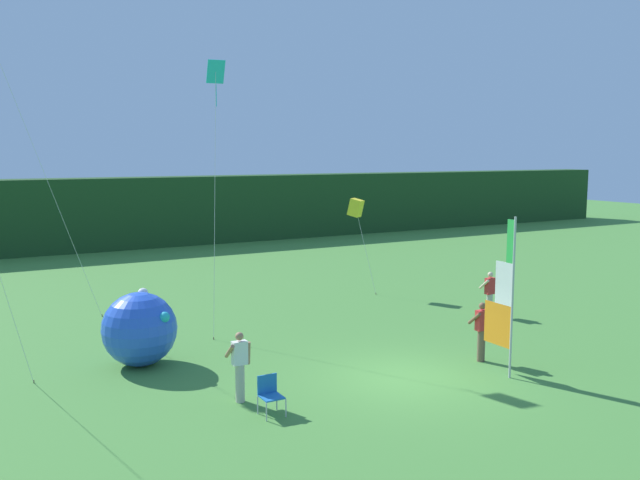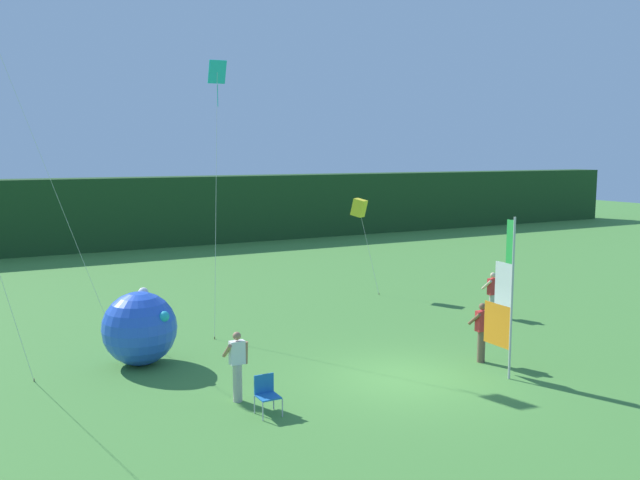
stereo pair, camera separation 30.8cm
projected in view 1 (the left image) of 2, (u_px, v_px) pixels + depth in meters
The scene contains 10 objects.
ground_plane at pixel (403, 378), 17.63m from camera, with size 120.00×120.00×0.00m, color #478438.
distant_treeline at pixel (137, 212), 41.80m from camera, with size 80.00×2.40×4.38m, color #1E421E.
banner_flag at pixel (504, 300), 17.66m from camera, with size 0.06×1.03×4.29m.
person_near_banner at pixel (240, 365), 15.86m from camera, with size 0.55×0.48×1.71m.
person_mid_field at pixel (482, 330), 18.96m from camera, with size 0.55×0.48×1.71m.
person_far_left at pixel (490, 292), 24.29m from camera, with size 0.55×0.48×1.62m.
inflatable_balloon at pixel (140, 329), 18.59m from camera, with size 2.07×2.07×2.11m.
folding_chair at pixel (270, 392), 15.17m from camera, with size 0.51×0.51×0.89m.
kite_yellow_box_1 at pixel (356, 208), 28.19m from camera, with size 0.78×1.41×4.01m.
kite_cyan_diamond_2 at pixel (216, 90), 21.25m from camera, with size 0.90×1.16×8.82m.
Camera 1 is at (-10.17, -13.80, 5.92)m, focal length 37.51 mm.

